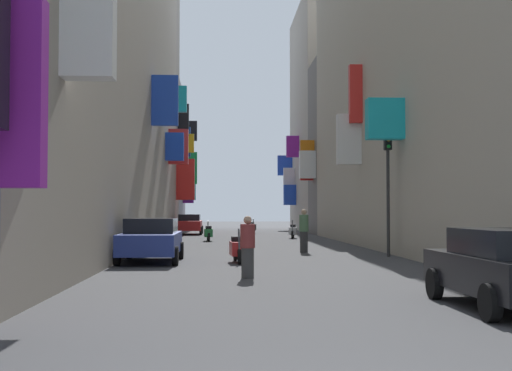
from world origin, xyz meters
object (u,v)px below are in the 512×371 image
at_px(parked_car_blue, 151,239).
at_px(scooter_green, 208,233).
at_px(scooter_red, 237,249).
at_px(parked_car_red, 189,224).
at_px(pedestrian_near_left, 248,247).
at_px(traffic_light_near_corner, 388,171).
at_px(pedestrian_crossing, 304,231).
at_px(parked_car_black, 511,266).
at_px(scooter_black, 252,227).
at_px(scooter_white, 293,231).

xyz_separation_m(parked_car_blue, scooter_green, (1.63, 15.22, -0.31)).
bearing_deg(scooter_red, parked_car_red, 96.02).
bearing_deg(parked_car_red, scooter_green, -81.82).
bearing_deg(pedestrian_near_left, traffic_light_near_corner, 53.87).
distance_m(scooter_green, pedestrian_crossing, 11.28).
height_order(parked_car_red, parked_car_black, parked_car_red).
height_order(scooter_red, pedestrian_near_left, pedestrian_near_left).
height_order(scooter_green, scooter_black, same).
relative_size(scooter_white, pedestrian_crossing, 1.04).
bearing_deg(parked_car_blue, scooter_green, 83.87).
xyz_separation_m(scooter_red, pedestrian_near_left, (0.14, -5.10, 0.32)).
xyz_separation_m(scooter_green, pedestrian_crossing, (4.09, -10.51, 0.43)).
bearing_deg(parked_car_black, scooter_black, 94.10).
height_order(scooter_red, scooter_white, same).
bearing_deg(scooter_white, scooter_green, -146.12).
distance_m(parked_car_blue, scooter_green, 15.31).
bearing_deg(pedestrian_crossing, scooter_red, -119.02).
height_order(scooter_black, pedestrian_near_left, pedestrian_near_left).
bearing_deg(scooter_black, parked_car_blue, -99.67).
bearing_deg(parked_car_red, scooter_black, 13.32).
height_order(parked_car_black, scooter_black, parked_car_black).
distance_m(parked_car_blue, scooter_black, 27.54).
relative_size(parked_car_black, scooter_green, 2.22).
relative_size(parked_car_red, scooter_black, 2.44).
distance_m(parked_car_blue, scooter_red, 2.92).
bearing_deg(traffic_light_near_corner, pedestrian_crossing, 137.16).
bearing_deg(traffic_light_near_corner, scooter_black, 98.92).
height_order(scooter_white, scooter_black, same).
height_order(parked_car_blue, scooter_red, parked_car_blue).
bearing_deg(scooter_white, scooter_red, -101.55).
relative_size(parked_car_blue, pedestrian_near_left, 2.77).
relative_size(parked_car_black, scooter_white, 2.22).
height_order(scooter_red, scooter_black, same).
bearing_deg(scooter_red, pedestrian_crossing, 60.98).
relative_size(scooter_red, scooter_white, 1.06).
distance_m(parked_car_blue, pedestrian_crossing, 7.41).
bearing_deg(parked_car_red, scooter_red, -83.98).
bearing_deg(parked_car_red, traffic_light_near_corner, -70.52).
bearing_deg(pedestrian_near_left, pedestrian_crossing, 75.15).
bearing_deg(pedestrian_crossing, traffic_light_near_corner, -42.84).
relative_size(parked_car_blue, scooter_green, 2.38).
distance_m(parked_car_red, traffic_light_near_corner, 25.57).
bearing_deg(parked_car_black, pedestrian_crossing, 95.93).
height_order(pedestrian_crossing, traffic_light_near_corner, traffic_light_near_corner).
height_order(parked_car_blue, parked_car_black, parked_car_blue).
bearing_deg(scooter_black, parked_car_black, -85.90).
bearing_deg(parked_car_blue, scooter_red, -8.62).
xyz_separation_m(scooter_red, scooter_white, (3.90, 19.10, -0.00)).
relative_size(parked_car_blue, scooter_white, 2.38).
bearing_deg(scooter_black, parked_car_red, -166.68).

